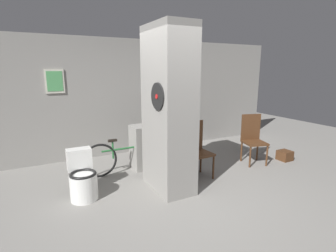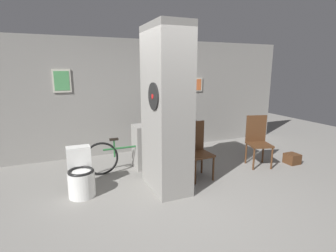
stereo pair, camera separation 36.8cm
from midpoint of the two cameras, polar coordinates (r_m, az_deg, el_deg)
ground_plane at (r=4.20m, az=2.45°, el=-15.23°), size 14.00×14.00×0.00m
wall_back at (r=6.17m, az=-9.80°, el=6.23°), size 8.00×0.09×2.60m
pillar_center at (r=4.13m, az=-2.46°, el=3.41°), size 0.57×0.96×2.60m
counter_shelf at (r=5.41m, az=-2.65°, el=-3.89°), size 1.41×0.44×0.86m
toilet at (r=4.32m, az=-20.49°, el=-10.78°), size 0.41×0.57×0.73m
chair_near_pillar at (r=4.77m, az=3.98°, el=-4.69°), size 0.44×0.44×1.02m
chair_by_doorway at (r=5.68m, az=16.23°, el=-2.37°), size 0.53×0.53×1.02m
bicycle at (r=5.08m, az=-11.16°, el=-6.39°), size 1.62×0.42×0.68m
bottle_tall at (r=5.18m, az=-3.72°, el=1.58°), size 0.07×0.07×0.31m
floor_crate at (r=6.17m, az=22.52°, el=-5.96°), size 0.26×0.26×0.21m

